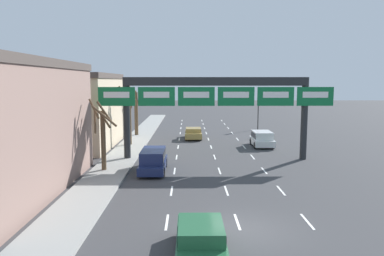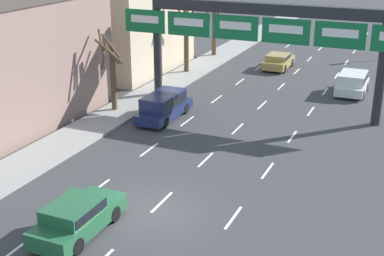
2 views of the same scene
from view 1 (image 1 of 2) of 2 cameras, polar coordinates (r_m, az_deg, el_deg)
ground_plane at (r=17.28m, az=7.35°, el=-15.21°), size 220.00×220.00×0.00m
sidewalk_left at (r=18.03m, az=-19.63°, el=-14.36°), size 2.80×110.00×0.15m
lane_dashes at (r=30.13m, az=3.80°, el=-5.40°), size 6.72×67.00×0.01m
sign_gantry at (r=30.98m, az=3.67°, el=4.81°), size 19.25×0.70×6.87m
building_far at (r=39.38m, az=-18.95°, el=2.57°), size 9.96×12.04×7.30m
car_gold at (r=42.53m, az=0.20°, el=-0.74°), size 1.89×4.06×1.28m
suv_white at (r=38.20m, az=10.62°, el=-1.51°), size 1.97×3.94×1.54m
suv_navy at (r=27.41m, az=-5.93°, el=-4.75°), size 1.83×4.88×1.63m
car_green at (r=14.46m, az=1.32°, el=-16.51°), size 1.83×4.30×1.42m
traffic_light_near_gantry at (r=51.35m, az=10.06°, el=3.15°), size 0.30×0.35×4.23m
tree_bare_closest at (r=27.50m, az=-13.49°, el=-0.76°), size 2.15×1.63×5.16m
tree_bare_second at (r=38.19m, az=-9.55°, el=2.01°), size 1.90×1.87×5.92m
tree_bare_third at (r=44.93m, az=-8.58°, el=2.62°), size 1.68×1.75×6.12m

